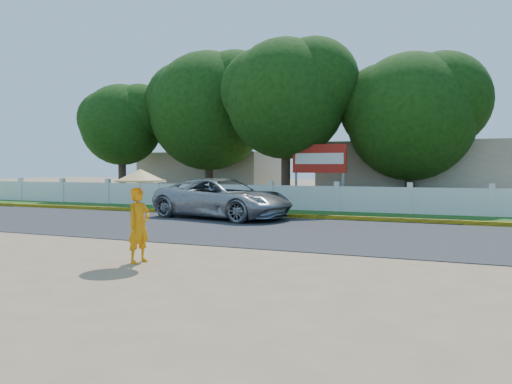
% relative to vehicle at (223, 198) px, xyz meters
% --- Properties ---
extents(ground, '(120.00, 120.00, 0.00)m').
position_rel_vehicle_xyz_m(ground, '(3.37, -7.01, -0.75)').
color(ground, '#9E8460').
rests_on(ground, ground).
extents(road, '(60.00, 7.00, 0.02)m').
position_rel_vehicle_xyz_m(road, '(3.37, -2.51, -0.74)').
color(road, '#38383A').
rests_on(road, ground).
extents(grass_verge, '(60.00, 3.50, 0.03)m').
position_rel_vehicle_xyz_m(grass_verge, '(3.37, 2.74, -0.74)').
color(grass_verge, '#2D601E').
rests_on(grass_verge, ground).
extents(curb, '(40.00, 0.18, 0.16)m').
position_rel_vehicle_xyz_m(curb, '(3.37, 1.04, -0.67)').
color(curb, yellow).
rests_on(curb, ground).
extents(fence, '(40.00, 0.10, 1.10)m').
position_rel_vehicle_xyz_m(fence, '(3.37, 4.19, -0.20)').
color(fence, silver).
rests_on(fence, ground).
extents(building_near, '(10.00, 6.00, 3.20)m').
position_rel_vehicle_xyz_m(building_near, '(6.37, 10.99, 0.85)').
color(building_near, '#B7AD99').
rests_on(building_near, ground).
extents(building_far, '(8.00, 5.00, 2.80)m').
position_rel_vehicle_xyz_m(building_far, '(-6.63, 11.99, 0.65)').
color(building_far, '#B7AD99').
rests_on(building_far, ground).
extents(vehicle, '(5.83, 3.62, 1.50)m').
position_rel_vehicle_xyz_m(vehicle, '(0.00, 0.00, 0.00)').
color(vehicle, '#96989D').
rests_on(vehicle, ground).
extents(monk_with_parasol, '(1.05, 1.05, 1.90)m').
position_rel_vehicle_xyz_m(monk_with_parasol, '(2.20, -8.38, 0.49)').
color(monk_with_parasol, orange).
rests_on(monk_with_parasol, ground).
extents(billboard, '(2.50, 0.13, 2.95)m').
position_rel_vehicle_xyz_m(billboard, '(2.31, 5.29, 1.39)').
color(billboard, gray).
rests_on(billboard, ground).
extents(tree_row, '(39.34, 8.27, 8.55)m').
position_rel_vehicle_xyz_m(tree_row, '(6.67, 7.24, 4.11)').
color(tree_row, '#473828').
rests_on(tree_row, ground).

